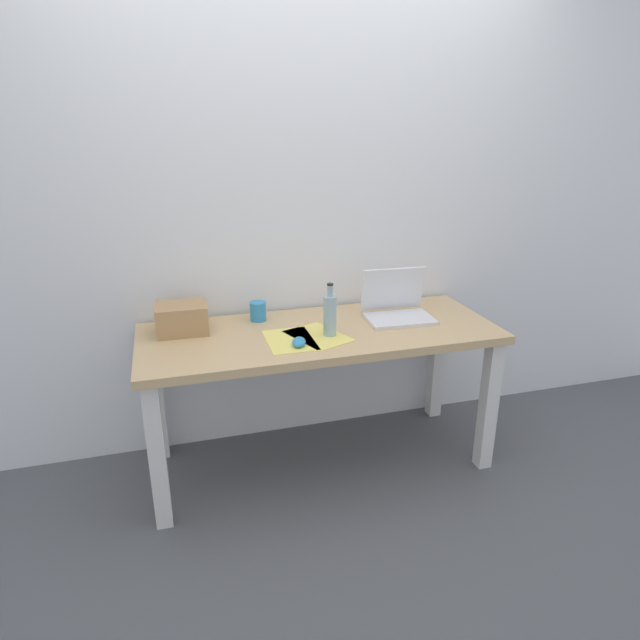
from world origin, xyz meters
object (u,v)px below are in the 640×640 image
object	(u,v)px
computer_mouse	(299,342)
desk	(320,350)
laptop_right	(397,308)
coffee_mug	(258,311)
beer_bottle	(330,315)
cardboard_box	(182,318)

from	to	relation	value
computer_mouse	desk	bearing A→B (deg)	64.71
laptop_right	computer_mouse	size ratio (longest dim) A/B	3.39
laptop_right	computer_mouse	bearing A→B (deg)	-159.19
coffee_mug	computer_mouse	bearing A→B (deg)	-72.74
coffee_mug	beer_bottle	bearing A→B (deg)	-46.04
beer_bottle	cardboard_box	bearing A→B (deg)	160.51
desk	cardboard_box	distance (m)	0.67
desk	beer_bottle	size ratio (longest dim) A/B	6.77
laptop_right	coffee_mug	distance (m)	0.70
desk	coffee_mug	size ratio (longest dim) A/B	17.87
laptop_right	computer_mouse	distance (m)	0.60
desk	beer_bottle	xyz separation A→B (m)	(0.02, -0.08, 0.21)
desk	cardboard_box	xyz separation A→B (m)	(-0.63, 0.15, 0.17)
laptop_right	beer_bottle	size ratio (longest dim) A/B	1.35
cardboard_box	desk	bearing A→B (deg)	-13.46
cardboard_box	coffee_mug	xyz separation A→B (m)	(0.37, 0.06, -0.02)
desk	beer_bottle	distance (m)	0.22
desk	computer_mouse	world-z (taller)	computer_mouse
computer_mouse	cardboard_box	xyz separation A→B (m)	(-0.49, 0.31, 0.05)
computer_mouse	beer_bottle	bearing A→B (deg)	41.91
laptop_right	beer_bottle	distance (m)	0.42
beer_bottle	coffee_mug	distance (m)	0.41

